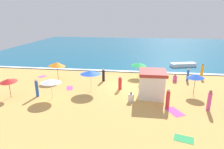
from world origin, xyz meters
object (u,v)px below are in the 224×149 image
at_px(beach_umbrella_4, 196,76).
at_px(beachgoer_8, 103,75).
at_px(small_boat_0, 183,65).
at_px(beach_umbrella_6, 57,64).
at_px(beachgoer_2, 142,76).
at_px(beachgoer_1, 120,83).
at_px(beachgoer_4, 175,78).
at_px(beachgoer_6, 188,75).
at_px(beach_umbrella_1, 51,81).
at_px(beachgoer_5, 37,88).
at_px(beachgoer_7, 168,99).
at_px(beach_umbrella_5, 91,72).
at_px(lifeguard_cabana, 152,84).
at_px(beachgoer_0, 209,101).
at_px(beachgoer_9, 131,97).
at_px(beach_umbrella_3, 139,64).
at_px(beachgoer_3, 202,71).
at_px(beach_umbrella_0, 8,80).

xyz_separation_m(beach_umbrella_4, beachgoer_8, (-10.18, 2.90, -1.23)).
bearing_deg(small_boat_0, beach_umbrella_6, -153.78).
distance_m(beach_umbrella_4, beachgoer_2, 6.27).
bearing_deg(beachgoer_8, beachgoer_1, -46.86).
relative_size(beachgoer_4, beachgoer_6, 0.58).
height_order(beach_umbrella_1, beachgoer_5, beach_umbrella_1).
relative_size(beachgoer_7, small_boat_0, 0.44).
xyz_separation_m(beachgoer_1, beachgoer_4, (6.65, 3.56, -0.30)).
bearing_deg(beach_umbrella_5, beachgoer_5, -156.55).
bearing_deg(beachgoer_5, beachgoer_1, 20.77).
bearing_deg(beachgoer_1, lifeguard_cabana, -25.40).
relative_size(beach_umbrella_1, beach_umbrella_4, 0.99).
distance_m(beachgoer_1, small_boat_0, 14.20).
relative_size(beach_umbrella_1, beachgoer_6, 1.39).
height_order(beach_umbrella_1, beachgoer_0, beach_umbrella_1).
relative_size(lifeguard_cabana, beach_umbrella_1, 1.21).
distance_m(beachgoer_2, beachgoer_6, 5.97).
distance_m(beachgoer_1, beachgoer_9, 3.31).
relative_size(beachgoer_0, beachgoer_7, 1.03).
distance_m(beach_umbrella_6, beachgoer_7, 14.35).
relative_size(beach_umbrella_3, beachgoer_1, 1.70).
distance_m(lifeguard_cabana, beachgoer_4, 6.18).
height_order(beachgoer_1, beachgoer_3, beachgoer_3).
height_order(lifeguard_cabana, beachgoer_0, lifeguard_cabana).
distance_m(beachgoer_0, beachgoer_5, 16.40).
height_order(beach_umbrella_3, beachgoer_6, beach_umbrella_3).
relative_size(beachgoer_0, beachgoer_8, 1.16).
xyz_separation_m(beach_umbrella_3, beachgoer_1, (-2.06, -4.83, -1.03)).
relative_size(lifeguard_cabana, beachgoer_9, 2.91).
distance_m(beach_umbrella_3, beachgoer_0, 10.74).
height_order(beach_umbrella_6, beachgoer_2, beach_umbrella_6).
bearing_deg(beachgoer_5, beach_umbrella_1, -10.95).
height_order(beachgoer_4, beachgoer_7, beachgoer_7).
distance_m(beach_umbrella_5, beach_umbrella_6, 5.99).
bearing_deg(small_boat_0, lifeguard_cabana, -115.10).
xyz_separation_m(beachgoer_3, beachgoer_6, (-2.16, -1.53, -0.12)).
bearing_deg(beachgoer_4, beachgoer_7, -104.89).
height_order(beach_umbrella_1, beachgoer_1, beach_umbrella_1).
bearing_deg(beach_umbrella_6, beachgoer_3, 9.95).
xyz_separation_m(beach_umbrella_0, beach_umbrella_1, (4.32, 0.25, 0.08)).
height_order(lifeguard_cabana, beachgoer_5, lifeguard_cabana).
relative_size(beachgoer_5, beachgoer_7, 1.02).
bearing_deg(beachgoer_0, beachgoer_7, -179.64).
bearing_deg(beachgoer_5, beachgoer_4, 24.17).
bearing_deg(beachgoer_9, beach_umbrella_5, 154.80).
relative_size(beach_umbrella_4, beachgoer_6, 1.41).
bearing_deg(beach_umbrella_0, beachgoer_1, 18.94).
relative_size(beachgoer_2, beachgoer_9, 1.75).
xyz_separation_m(beachgoer_1, beachgoer_8, (-2.33, 2.48, 0.06)).
xyz_separation_m(beachgoer_0, beachgoer_4, (-1.50, 7.54, -0.49)).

